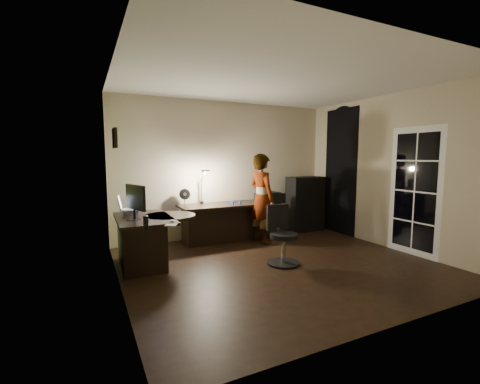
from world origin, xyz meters
name	(u,v)px	position (x,y,z in m)	size (l,w,h in m)	color
floor	(279,264)	(0.00, 0.00, -0.01)	(4.50, 4.00, 0.01)	black
ceiling	(282,80)	(0.00, 0.00, 2.71)	(4.50, 4.00, 0.01)	silver
wall_back	(226,170)	(0.00, 2.00, 1.35)	(4.50, 0.01, 2.70)	#BFB290
wall_front	(402,186)	(0.00, -2.00, 1.35)	(4.50, 0.01, 2.70)	#BFB290
wall_left	(117,180)	(-2.25, 0.00, 1.35)	(0.01, 4.00, 2.70)	#BFB290
wall_right	(388,172)	(2.25, 0.00, 1.35)	(0.01, 4.00, 2.70)	#BFB290
green_wall_overlay	(118,180)	(-2.24, 0.00, 1.35)	(0.00, 4.00, 2.70)	#4B5C27
arched_doorway	(340,172)	(2.24, 1.15, 1.30)	(0.01, 0.90, 2.60)	black
french_door	(415,192)	(2.24, -0.55, 1.05)	(0.02, 0.92, 2.10)	white
framed_picture	(115,138)	(-2.22, 0.45, 1.85)	(0.04, 0.30, 0.25)	black
desk_left	(145,241)	(-1.83, 0.85, 0.36)	(0.78, 1.26, 0.73)	black
desk_right	(229,222)	(-0.12, 1.58, 0.36)	(1.92, 0.67, 0.72)	black
cabinet	(305,204)	(1.73, 1.66, 0.59)	(0.79, 0.39, 1.18)	black
laptop_stand	(131,212)	(-1.97, 1.15, 0.76)	(0.22, 0.18, 0.09)	silver
laptop	(131,202)	(-1.97, 1.15, 0.92)	(0.34, 0.32, 0.24)	silver
monitor	(134,207)	(-1.97, 0.74, 0.90)	(0.11, 0.56, 0.37)	black
mouse	(172,221)	(-1.53, 0.35, 0.73)	(0.07, 0.10, 0.04)	silver
phone	(161,213)	(-1.51, 1.16, 0.72)	(0.07, 0.13, 0.01)	black
pen	(150,217)	(-1.74, 0.84, 0.72)	(0.01, 0.15, 0.01)	black
speaker	(146,223)	(-1.93, 0.06, 0.80)	(0.07, 0.07, 0.17)	black
notepad	(171,224)	(-1.58, 0.20, 0.72)	(0.15, 0.20, 0.01)	silver
desk_fan	(185,197)	(-0.92, 1.83, 0.86)	(0.21, 0.11, 0.32)	black
headphones	(236,202)	(-0.03, 1.47, 0.75)	(0.20, 0.08, 0.09)	navy
printer	(270,198)	(0.67, 1.40, 0.81)	(0.49, 0.38, 0.22)	black
desk_lamp	(201,186)	(-0.59, 1.83, 1.07)	(0.17, 0.33, 0.72)	black
office_chair	(284,235)	(0.06, -0.03, 0.44)	(0.49, 0.49, 0.88)	black
person	(262,198)	(0.39, 1.22, 0.84)	(0.60, 0.40, 1.67)	#D8A88C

